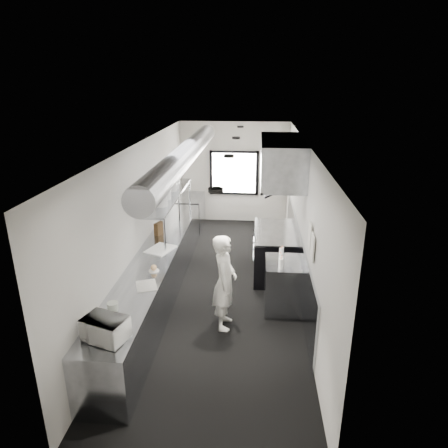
% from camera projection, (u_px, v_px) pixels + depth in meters
% --- Properties ---
extents(floor, '(3.00, 8.00, 0.01)m').
position_uv_depth(floor, '(222.00, 286.00, 8.00)').
color(floor, black).
rests_on(floor, ground).
extents(ceiling, '(3.00, 8.00, 0.01)m').
position_uv_depth(ceiling, '(221.00, 144.00, 7.06)').
color(ceiling, white).
rests_on(ceiling, wall_back).
extents(wall_back, '(3.00, 0.02, 2.80)m').
position_uv_depth(wall_back, '(234.00, 173.00, 11.28)').
color(wall_back, beige).
rests_on(wall_back, floor).
extents(wall_front, '(3.00, 0.02, 2.80)m').
position_uv_depth(wall_front, '(185.00, 359.00, 3.78)').
color(wall_front, beige).
rests_on(wall_front, floor).
extents(wall_left, '(0.02, 8.00, 2.80)m').
position_uv_depth(wall_left, '(143.00, 217.00, 7.64)').
color(wall_left, beige).
rests_on(wall_left, floor).
extents(wall_right, '(0.02, 8.00, 2.80)m').
position_uv_depth(wall_right, '(303.00, 222.00, 7.41)').
color(wall_right, beige).
rests_on(wall_right, floor).
extents(wall_cladding, '(0.03, 5.50, 1.10)m').
position_uv_depth(wall_cladding, '(298.00, 257.00, 7.98)').
color(wall_cladding, gray).
rests_on(wall_cladding, wall_right).
extents(hvac_duct, '(0.40, 6.40, 0.40)m').
position_uv_depth(hvac_duct, '(186.00, 154.00, 7.57)').
color(hvac_duct, gray).
rests_on(hvac_duct, ceiling).
extents(service_window, '(1.36, 0.05, 1.25)m').
position_uv_depth(service_window, '(234.00, 173.00, 11.25)').
color(service_window, white).
rests_on(service_window, wall_back).
extents(exhaust_hood, '(0.81, 2.20, 0.88)m').
position_uv_depth(exhaust_hood, '(281.00, 161.00, 7.77)').
color(exhaust_hood, gray).
rests_on(exhaust_hood, ceiling).
extents(prep_counter, '(0.70, 6.00, 0.90)m').
position_uv_depth(prep_counter, '(157.00, 275.00, 7.47)').
color(prep_counter, gray).
rests_on(prep_counter, floor).
extents(pass_shelf, '(0.45, 3.00, 0.68)m').
position_uv_depth(pass_shelf, '(169.00, 196.00, 8.51)').
color(pass_shelf, gray).
rests_on(pass_shelf, prep_counter).
extents(range, '(0.88, 1.60, 0.94)m').
position_uv_depth(range, '(274.00, 252.00, 8.42)').
color(range, black).
rests_on(range, floor).
extents(bottle_station, '(0.65, 0.80, 0.90)m').
position_uv_depth(bottle_station, '(283.00, 285.00, 7.11)').
color(bottle_station, gray).
rests_on(bottle_station, floor).
extents(far_work_table, '(0.70, 1.20, 0.90)m').
position_uv_depth(far_work_table, '(190.00, 213.00, 10.94)').
color(far_work_table, gray).
rests_on(far_work_table, floor).
extents(notice_sheet_a, '(0.02, 0.28, 0.38)m').
position_uv_depth(notice_sheet_a, '(310.00, 235.00, 6.22)').
color(notice_sheet_a, silver).
rests_on(notice_sheet_a, wall_right).
extents(notice_sheet_b, '(0.02, 0.28, 0.38)m').
position_uv_depth(notice_sheet_b, '(312.00, 247.00, 5.91)').
color(notice_sheet_b, silver).
rests_on(notice_sheet_b, wall_right).
extents(line_cook, '(0.39, 0.59, 1.60)m').
position_uv_depth(line_cook, '(225.00, 282.00, 6.47)').
color(line_cook, white).
rests_on(line_cook, floor).
extents(microwave, '(0.57, 0.49, 0.29)m').
position_uv_depth(microwave, '(105.00, 329.00, 4.84)').
color(microwave, white).
rests_on(microwave, prep_counter).
extents(deli_tub_a, '(0.19, 0.19, 0.10)m').
position_uv_depth(deli_tub_a, '(105.00, 317.00, 5.24)').
color(deli_tub_a, '#AEB6A7').
rests_on(deli_tub_a, prep_counter).
extents(deli_tub_b, '(0.18, 0.18, 0.11)m').
position_uv_depth(deli_tub_b, '(113.00, 306.00, 5.50)').
color(deli_tub_b, '#AEB6A7').
rests_on(deli_tub_b, prep_counter).
extents(newspaper, '(0.41, 0.46, 0.01)m').
position_uv_depth(newspaper, '(146.00, 286.00, 6.15)').
color(newspaper, silver).
rests_on(newspaper, prep_counter).
extents(small_plate, '(0.19, 0.19, 0.01)m').
position_uv_depth(small_plate, '(154.00, 271.00, 6.62)').
color(small_plate, silver).
rests_on(small_plate, prep_counter).
extents(pastry, '(0.10, 0.10, 0.10)m').
position_uv_depth(pastry, '(154.00, 268.00, 6.60)').
color(pastry, '#DDAC74').
rests_on(pastry, small_plate).
extents(cutting_board, '(0.57, 0.64, 0.02)m').
position_uv_depth(cutting_board, '(160.00, 249.00, 7.46)').
color(cutting_board, white).
rests_on(cutting_board, prep_counter).
extents(knife_block, '(0.19, 0.25, 0.25)m').
position_uv_depth(knife_block, '(159.00, 228.00, 8.16)').
color(knife_block, '#4D341B').
rests_on(knife_block, prep_counter).
extents(plate_stack_a, '(0.32, 0.32, 0.29)m').
position_uv_depth(plate_stack_a, '(161.00, 199.00, 7.71)').
color(plate_stack_a, silver).
rests_on(plate_stack_a, pass_shelf).
extents(plate_stack_b, '(0.27, 0.27, 0.30)m').
position_uv_depth(plate_stack_b, '(165.00, 192.00, 8.15)').
color(plate_stack_b, silver).
rests_on(plate_stack_b, pass_shelf).
extents(plate_stack_c, '(0.33, 0.33, 0.36)m').
position_uv_depth(plate_stack_c, '(171.00, 183.00, 8.76)').
color(plate_stack_c, silver).
rests_on(plate_stack_c, pass_shelf).
extents(plate_stack_d, '(0.26, 0.26, 0.36)m').
position_uv_depth(plate_stack_d, '(174.00, 180.00, 8.97)').
color(plate_stack_d, silver).
rests_on(plate_stack_d, pass_shelf).
extents(squeeze_bottle_a, '(0.08, 0.08, 0.19)m').
position_uv_depth(squeeze_bottle_a, '(281.00, 264.00, 6.67)').
color(squeeze_bottle_a, white).
rests_on(squeeze_bottle_a, bottle_station).
extents(squeeze_bottle_b, '(0.08, 0.08, 0.18)m').
position_uv_depth(squeeze_bottle_b, '(282.00, 261.00, 6.76)').
color(squeeze_bottle_b, white).
rests_on(squeeze_bottle_b, bottle_station).
extents(squeeze_bottle_c, '(0.08, 0.08, 0.18)m').
position_uv_depth(squeeze_bottle_c, '(280.00, 258.00, 6.89)').
color(squeeze_bottle_c, white).
rests_on(squeeze_bottle_c, bottle_station).
extents(squeeze_bottle_d, '(0.07, 0.07, 0.18)m').
position_uv_depth(squeeze_bottle_d, '(281.00, 253.00, 7.09)').
color(squeeze_bottle_d, white).
rests_on(squeeze_bottle_d, bottle_station).
extents(squeeze_bottle_e, '(0.06, 0.06, 0.17)m').
position_uv_depth(squeeze_bottle_e, '(282.00, 252.00, 7.17)').
color(squeeze_bottle_e, white).
rests_on(squeeze_bottle_e, bottle_station).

